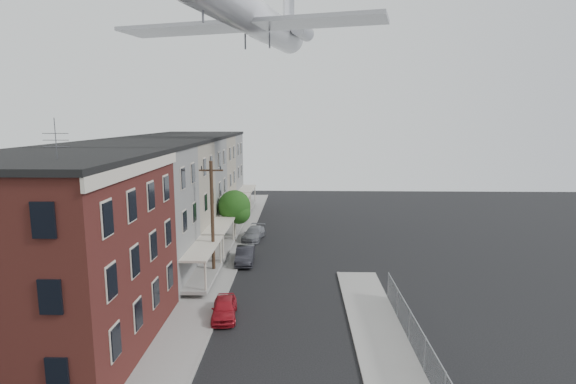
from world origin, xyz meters
name	(u,v)px	position (x,y,z in m)	size (l,w,h in m)	color
sidewalk_left	(228,253)	(-5.50, 24.00, 0.06)	(3.00, 62.00, 0.12)	gray
sidewalk_right	(388,361)	(5.50, 6.00, 0.06)	(3.00, 26.00, 0.12)	gray
curb_left	(244,253)	(-4.05, 24.00, 0.07)	(0.15, 62.00, 0.14)	gray
curb_right	(360,360)	(4.05, 6.00, 0.07)	(0.15, 26.00, 0.14)	gray
corner_building	(48,255)	(-12.00, 7.00, 5.16)	(10.31, 12.30, 12.15)	#371811
row_house_a	(121,216)	(-11.96, 16.50, 5.13)	(11.98, 7.00, 10.30)	slate
row_house_b	(152,199)	(-11.96, 23.50, 5.13)	(11.98, 7.00, 10.30)	#726B5A
row_house_c	(174,187)	(-11.96, 30.50, 5.13)	(11.98, 7.00, 10.30)	slate
row_house_d	(191,178)	(-11.96, 37.50, 5.13)	(11.98, 7.00, 10.30)	#726B5A
row_house_e	(203,171)	(-11.96, 44.50, 5.13)	(11.98, 7.00, 10.30)	slate
chainlink_fence	(425,354)	(7.00, 5.00, 1.00)	(0.06, 18.06, 1.90)	gray
utility_pole	(212,218)	(-5.60, 18.00, 4.67)	(1.80, 0.26, 9.00)	black
street_tree	(235,208)	(-5.27, 27.92, 3.45)	(3.22, 3.20, 5.20)	black
car_near	(224,308)	(-3.60, 10.87, 0.62)	(1.47, 3.65, 1.24)	#A61520
car_mid	(245,255)	(-3.60, 21.47, 0.69)	(1.46, 4.18, 1.38)	black
car_far	(254,234)	(-3.60, 28.86, 0.63)	(1.78, 4.37, 1.27)	slate
airplane	(256,18)	(-3.13, 28.39, 21.27)	(24.58, 28.11, 8.10)	silver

